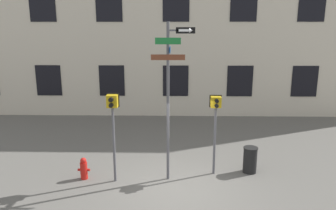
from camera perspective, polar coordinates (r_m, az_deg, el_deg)
The scene contains 7 objects.
ground_plane at distance 10.31m, azimuth 1.34°, elevation -14.05°, with size 60.00×60.00×0.00m, color #595651.
building_facade at distance 17.68m, azimuth 1.41°, elevation 16.95°, with size 24.00×0.64×11.69m.
street_sign_pole at distance 9.86m, azimuth 0.31°, elevation 2.84°, with size 1.29×0.79×4.91m.
pedestrian_signal_left at distance 10.01m, azimuth -9.61°, elevation -1.55°, with size 0.38×0.40×2.82m.
pedestrian_signal_right at distance 10.55m, azimuth 8.28°, elevation -1.49°, with size 0.39×0.40×2.65m.
fire_hydrant at distance 10.99m, azimuth -14.45°, elevation -10.69°, with size 0.39×0.23×0.72m.
trash_bin at distance 11.40m, azimuth 14.09°, elevation -9.24°, with size 0.48×0.48×0.88m.
Camera 1 is at (-0.04, -9.15, 4.76)m, focal length 35.00 mm.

